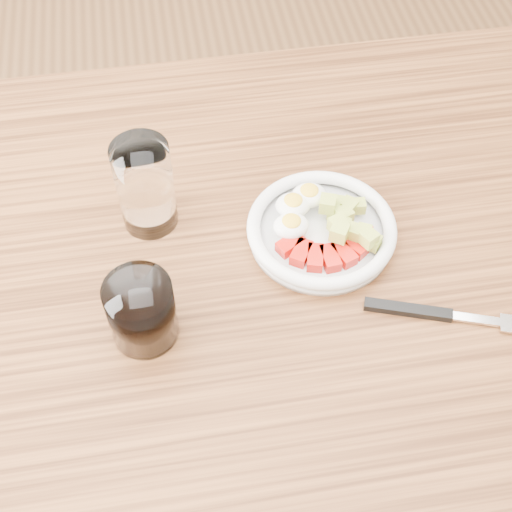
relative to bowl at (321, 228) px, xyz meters
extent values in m
plane|color=brown|center=(-0.08, -0.05, -0.79)|extent=(4.00, 4.00, 0.00)
cube|color=brown|center=(-0.08, -0.05, -0.04)|extent=(1.50, 0.90, 0.04)
cylinder|color=white|center=(0.00, 0.00, -0.01)|extent=(0.19, 0.19, 0.01)
torus|color=white|center=(0.00, 0.00, 0.00)|extent=(0.20, 0.20, 0.02)
cube|color=red|center=(-0.04, -0.02, 0.00)|extent=(0.04, 0.04, 0.02)
cube|color=red|center=(-0.03, -0.04, 0.00)|extent=(0.04, 0.04, 0.02)
cube|color=red|center=(-0.02, -0.05, 0.00)|extent=(0.03, 0.04, 0.02)
cube|color=red|center=(0.00, -0.05, 0.00)|extent=(0.02, 0.04, 0.02)
cube|color=red|center=(0.02, -0.05, 0.00)|extent=(0.03, 0.04, 0.02)
cube|color=red|center=(0.04, -0.04, 0.00)|extent=(0.04, 0.04, 0.02)
cube|color=red|center=(0.05, -0.02, 0.00)|extent=(0.04, 0.03, 0.02)
ellipsoid|color=white|center=(-0.03, 0.04, 0.01)|extent=(0.05, 0.04, 0.03)
ellipsoid|color=yellow|center=(-0.03, 0.04, 0.02)|extent=(0.03, 0.03, 0.01)
ellipsoid|color=white|center=(-0.01, 0.05, 0.01)|extent=(0.05, 0.04, 0.03)
ellipsoid|color=yellow|center=(-0.01, 0.05, 0.02)|extent=(0.03, 0.03, 0.01)
ellipsoid|color=white|center=(-0.04, 0.00, 0.01)|extent=(0.05, 0.04, 0.03)
ellipsoid|color=yellow|center=(-0.04, 0.00, 0.02)|extent=(0.03, 0.03, 0.01)
cube|color=#C0C64C|center=(0.02, -0.01, 0.02)|extent=(0.03, 0.03, 0.02)
cube|color=#C0C64C|center=(0.06, 0.02, 0.01)|extent=(0.02, 0.02, 0.02)
cube|color=#C0C64C|center=(0.03, 0.02, 0.01)|extent=(0.03, 0.03, 0.02)
cube|color=#C0C64C|center=(0.03, 0.01, 0.01)|extent=(0.03, 0.03, 0.02)
cube|color=#C0C64C|center=(0.02, -0.03, 0.02)|extent=(0.03, 0.03, 0.02)
cube|color=#C0C64C|center=(0.02, -0.01, 0.01)|extent=(0.03, 0.03, 0.02)
cube|color=#C0C64C|center=(0.06, -0.04, 0.01)|extent=(0.03, 0.03, 0.02)
cube|color=#C0C64C|center=(0.05, -0.04, 0.02)|extent=(0.03, 0.03, 0.02)
cube|color=#C0C64C|center=(0.05, -0.03, 0.02)|extent=(0.02, 0.02, 0.02)
cube|color=#C0C64C|center=(0.05, 0.03, 0.00)|extent=(0.02, 0.02, 0.02)
cube|color=#C0C64C|center=(0.01, 0.02, 0.02)|extent=(0.03, 0.03, 0.02)
cube|color=#C0C64C|center=(0.03, 0.03, 0.00)|extent=(0.02, 0.02, 0.02)
cube|color=#C0C64C|center=(0.04, 0.02, 0.01)|extent=(0.03, 0.03, 0.02)
cube|color=#C0C64C|center=(0.04, -0.03, 0.02)|extent=(0.02, 0.02, 0.02)
cube|color=black|center=(0.08, -0.13, -0.01)|extent=(0.11, 0.05, 0.01)
cube|color=silver|center=(0.16, -0.16, -0.01)|extent=(0.06, 0.03, 0.00)
cube|color=silver|center=(0.20, -0.17, -0.01)|extent=(0.03, 0.03, 0.00)
cylinder|color=white|center=(-0.22, 0.07, 0.05)|extent=(0.07, 0.07, 0.13)
cylinder|color=white|center=(-0.24, -0.11, 0.03)|extent=(0.08, 0.08, 0.09)
cylinder|color=black|center=(-0.24, -0.11, 0.03)|extent=(0.07, 0.07, 0.08)
camera|label=1|loc=(-0.18, -0.57, 0.73)|focal=50.00mm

